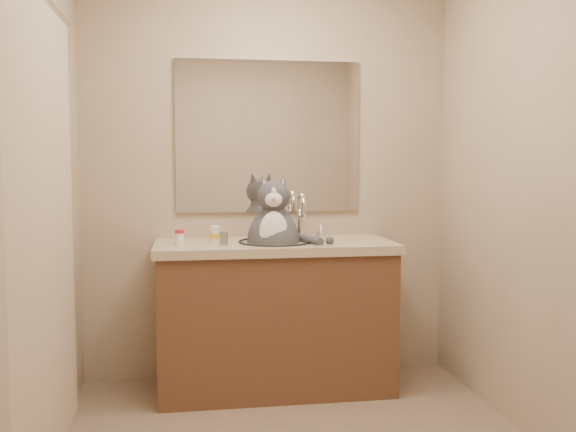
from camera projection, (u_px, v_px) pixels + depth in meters
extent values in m
cube|color=tan|center=(268.00, 178.00, 3.87)|extent=(2.20, 0.01, 2.40)
cube|color=tan|center=(413.00, 207.00, 1.40)|extent=(2.20, 0.01, 2.40)
cube|color=tan|center=(24.00, 188.00, 2.46)|extent=(0.01, 2.50, 2.40)
cube|color=tan|center=(554.00, 185.00, 2.81)|extent=(0.01, 2.50, 2.40)
cube|color=brown|center=(275.00, 320.00, 3.65)|extent=(1.30, 0.55, 0.80)
cube|color=#C0B58A|center=(275.00, 246.00, 3.62)|extent=(1.34, 0.59, 0.05)
torus|color=black|center=(275.00, 242.00, 3.60)|extent=(0.42, 0.42, 0.02)
ellipsoid|color=white|center=(275.00, 255.00, 3.60)|extent=(0.40, 0.40, 0.15)
cylinder|color=silver|center=(300.00, 221.00, 3.78)|extent=(0.03, 0.03, 0.18)
torus|color=silver|center=(302.00, 207.00, 3.71)|extent=(0.03, 0.16, 0.16)
cone|color=silver|center=(321.00, 229.00, 3.81)|extent=(0.06, 0.06, 0.08)
cube|color=white|center=(268.00, 137.00, 3.83)|extent=(1.10, 0.02, 0.90)
cube|color=beige|center=(47.00, 236.00, 2.59)|extent=(0.01, 1.20, 1.90)
ellipsoid|color=#48494E|center=(273.00, 243.00, 3.61)|extent=(0.33, 0.36, 0.40)
ellipsoid|color=white|center=(274.00, 234.00, 3.49)|extent=(0.17, 0.11, 0.25)
ellipsoid|color=#48494E|center=(273.00, 196.00, 3.54)|extent=(0.20, 0.18, 0.17)
ellipsoid|color=white|center=(274.00, 200.00, 3.47)|extent=(0.10, 0.06, 0.08)
sphere|color=#D88C8C|center=(274.00, 199.00, 3.44)|extent=(0.02, 0.02, 0.02)
cone|color=#48494E|center=(264.00, 181.00, 3.54)|extent=(0.08, 0.07, 0.09)
cone|color=#48494E|center=(283.00, 181.00, 3.55)|extent=(0.08, 0.07, 0.09)
cylinder|color=#48494E|center=(308.00, 239.00, 3.57)|extent=(0.13, 0.27, 0.05)
cylinder|color=white|center=(180.00, 239.00, 3.47)|extent=(0.06, 0.06, 0.06)
cylinder|color=red|center=(179.00, 232.00, 3.47)|extent=(0.06, 0.06, 0.02)
cylinder|color=white|center=(215.00, 236.00, 3.56)|extent=(0.07, 0.07, 0.08)
cylinder|color=gold|center=(215.00, 236.00, 3.56)|extent=(0.07, 0.07, 0.03)
cylinder|color=white|center=(215.00, 227.00, 3.56)|extent=(0.07, 0.07, 0.02)
cylinder|color=gray|center=(224.00, 238.00, 3.48)|extent=(0.05, 0.05, 0.07)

